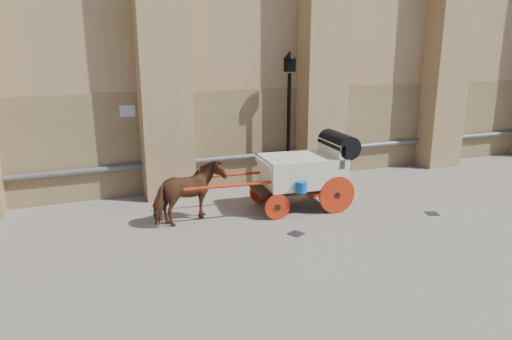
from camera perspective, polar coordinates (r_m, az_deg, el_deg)
name	(u,v)px	position (r m, az deg, el deg)	size (l,w,h in m)	color
ground	(244,235)	(10.68, -1.47, -8.11)	(90.00, 90.00, 0.00)	gray
horse	(189,193)	(11.28, -8.35, -2.89)	(0.82, 1.80, 1.52)	#5D2F1A
carriage	(308,168)	(12.28, 6.46, 0.20)	(4.68, 1.70, 2.01)	black
street_lamp	(289,116)	(14.05, 4.12, 6.78)	(0.39, 0.39, 4.14)	black
drain_grate_near	(296,234)	(10.77, 5.02, -7.93)	(0.32, 0.32, 0.01)	black
drain_grate_far	(432,214)	(12.85, 21.15, -5.10)	(0.32, 0.32, 0.01)	black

